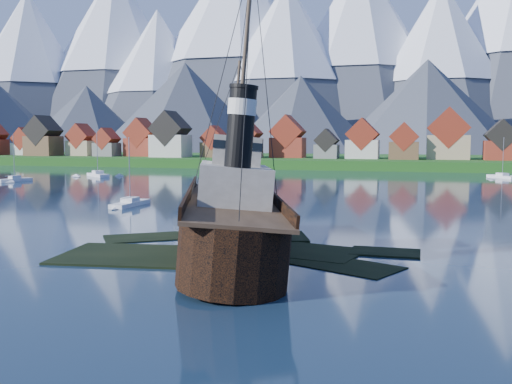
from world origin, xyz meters
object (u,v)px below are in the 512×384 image
(tugboat_wreck, at_px, (233,217))
(sailboat_c, at_px, (98,175))
(sailboat_b, at_px, (15,180))
(sailboat_e, at_px, (502,177))
(sailboat_a, at_px, (130,204))

(tugboat_wreck, relative_size, sailboat_c, 2.47)
(sailboat_c, bearing_deg, tugboat_wreck, -103.47)
(sailboat_b, relative_size, sailboat_e, 1.07)
(tugboat_wreck, height_order, sailboat_a, tugboat_wreck)
(sailboat_a, distance_m, sailboat_e, 100.51)
(tugboat_wreck, relative_size, sailboat_e, 2.99)
(sailboat_c, bearing_deg, sailboat_a, -105.74)
(tugboat_wreck, bearing_deg, sailboat_b, 119.13)
(sailboat_e, bearing_deg, sailboat_a, -159.49)
(sailboat_a, height_order, sailboat_b, sailboat_b)
(tugboat_wreck, height_order, sailboat_b, tugboat_wreck)
(tugboat_wreck, xyz_separation_m, sailboat_b, (-75.15, 64.17, -2.93))
(tugboat_wreck, xyz_separation_m, sailboat_e, (35.33, 108.60, -2.97))
(sailboat_b, height_order, sailboat_c, sailboat_c)
(sailboat_c, xyz_separation_m, sailboat_e, (101.34, 23.79, -0.06))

